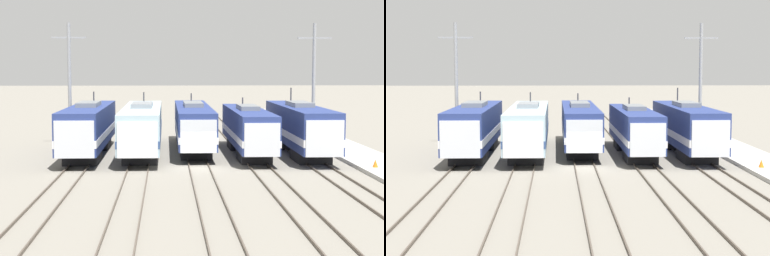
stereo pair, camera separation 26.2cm
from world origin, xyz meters
TOP-DOWN VIEW (x-y plane):
  - ground_plane at (0.00, 0.00)m, footprint 400.00×400.00m
  - rail_pair_far_left at (-8.70, 0.00)m, footprint 1.50×120.00m
  - rail_pair_center_left at (-4.35, 0.00)m, footprint 1.51×120.00m
  - rail_pair_center at (0.00, 0.00)m, footprint 1.51×120.00m
  - rail_pair_center_right at (4.35, 0.00)m, footprint 1.51×120.00m
  - rail_pair_far_right at (8.70, 0.00)m, footprint 1.50×120.00m
  - locomotive_far_left at (-8.70, 6.91)m, footprint 3.04×17.37m
  - locomotive_center_left at (-4.35, 7.46)m, footprint 3.10×18.87m
  - locomotive_center at (0.00, 9.89)m, footprint 2.95×18.84m
  - locomotive_center_right at (4.35, 6.49)m, footprint 2.78×16.15m
  - locomotive_far_right at (8.70, 6.75)m, footprint 2.96×17.23m
  - catenary_tower_left at (-11.15, 13.57)m, footprint 3.13×0.32m
  - catenary_tower_right at (11.32, 13.57)m, footprint 3.13×0.32m
  - platform at (13.13, 0.00)m, footprint 4.00×120.00m
  - traffic_cone at (12.16, -1.85)m, footprint 0.38×0.38m

SIDE VIEW (x-z plane):
  - ground_plane at x=0.00m, z-range 0.00..0.00m
  - rail_pair_far_left at x=-8.70m, z-range 0.00..0.15m
  - rail_pair_center_left at x=-4.35m, z-range 0.00..0.15m
  - rail_pair_center at x=0.00m, z-range 0.00..0.15m
  - rail_pair_center_right at x=4.35m, z-range 0.00..0.15m
  - rail_pair_far_right at x=8.70m, z-range 0.00..0.15m
  - platform at x=13.13m, z-range 0.00..0.28m
  - traffic_cone at x=12.16m, z-range 0.28..0.82m
  - locomotive_center_right at x=4.35m, z-range -0.17..4.39m
  - locomotive_center at x=0.00m, z-range -0.23..4.53m
  - locomotive_center_left at x=-4.35m, z-range -0.30..4.67m
  - locomotive_far_right at x=8.70m, z-range -0.46..4.93m
  - locomotive_far_left at x=-8.70m, z-range -0.29..4.78m
  - catenary_tower_left at x=-11.15m, z-range 0.28..11.49m
  - catenary_tower_right at x=11.32m, z-range 0.28..11.49m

